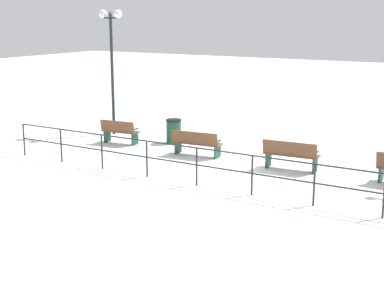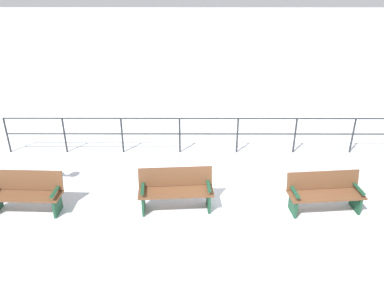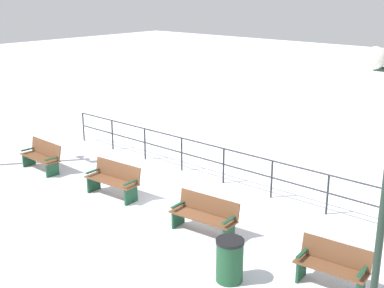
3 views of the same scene
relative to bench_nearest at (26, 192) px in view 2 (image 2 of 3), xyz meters
The scene contains 5 objects.
ground_plane 4.91m from the bench_nearest, 89.39° to the left, with size 80.00×80.00×0.00m, color white.
bench_nearest is the anchor object (origin of this frame).
bench_second 3.25m from the bench_nearest, 91.86° to the left, with size 0.68×1.67×0.91m.
bench_third 6.51m from the bench_nearest, 90.50° to the left, with size 0.70×1.66×0.85m.
waterfront_railing 5.65m from the bench_nearest, 120.13° to the left, with size 0.05×13.12×1.07m.
Camera 2 is at (6.90, -1.26, 5.01)m, focal length 35.56 mm.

